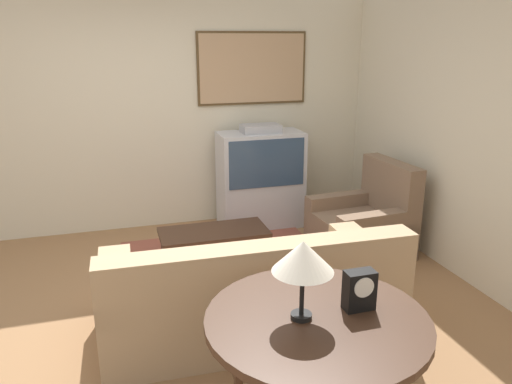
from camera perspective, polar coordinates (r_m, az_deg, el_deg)
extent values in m
plane|color=#8E6642|center=(4.23, -8.54, -13.54)|extent=(12.00, 12.00, 0.00)
cube|color=beige|center=(5.82, -12.28, 8.93)|extent=(12.00, 0.06, 2.70)
cube|color=#4C381E|center=(5.95, -0.44, 13.95)|extent=(1.30, 0.03, 0.82)
cube|color=tan|center=(5.93, -0.38, 13.95)|extent=(1.25, 0.01, 0.77)
cube|color=beige|center=(4.81, 23.51, 6.24)|extent=(0.06, 12.00, 2.70)
cube|color=brown|center=(4.92, -3.03, -8.61)|extent=(1.99, 1.87, 0.01)
cube|color=#B7B7BC|center=(5.93, 0.50, -1.45)|extent=(0.97, 0.49, 0.50)
cube|color=#B7B7BC|center=(5.77, 0.52, 3.82)|extent=(0.97, 0.49, 0.62)
cube|color=#2D425B|center=(5.55, 1.27, 3.26)|extent=(0.87, 0.01, 0.54)
cube|color=#9E9EA3|center=(5.70, 0.53, 7.28)|extent=(0.44, 0.27, 0.09)
cube|color=tan|center=(3.93, -0.78, -12.37)|extent=(2.21, 1.05, 0.42)
cube|color=tan|center=(3.40, 0.84, -9.33)|extent=(2.19, 0.28, 0.42)
cube|color=tan|center=(4.21, 12.36, -9.44)|extent=(0.27, 1.00, 0.58)
cube|color=tan|center=(3.80, -15.54, -12.78)|extent=(0.27, 1.00, 0.58)
cube|color=#7C664D|center=(3.68, 7.73, -8.01)|extent=(0.36, 0.13, 0.34)
cube|color=#7C664D|center=(3.45, -7.80, -9.84)|extent=(0.36, 0.13, 0.34)
cube|color=brown|center=(5.31, 11.71, -4.67)|extent=(0.93, 0.89, 0.40)
cube|color=brown|center=(5.35, 15.16, 0.58)|extent=(0.24, 0.84, 0.54)
cube|color=brown|center=(5.55, 9.93, -2.83)|extent=(0.88, 0.22, 0.54)
cube|color=brown|center=(5.03, 13.77, -5.23)|extent=(0.88, 0.22, 0.54)
cube|color=#3D2619|center=(4.80, -4.86, -4.61)|extent=(1.03, 0.49, 0.04)
cylinder|color=#3D2619|center=(4.64, -9.98, -8.26)|extent=(0.04, 0.04, 0.35)
cylinder|color=#3D2619|center=(4.81, 1.15, -7.01)|extent=(0.04, 0.04, 0.35)
cylinder|color=#3D2619|center=(4.99, -10.54, -6.39)|extent=(0.04, 0.04, 0.35)
cylinder|color=#3D2619|center=(5.16, -0.18, -5.31)|extent=(0.04, 0.04, 0.35)
cylinder|color=#3D2619|center=(2.68, 7.00, -14.37)|extent=(1.17, 1.17, 0.04)
cube|color=#3D2619|center=(2.71, 6.95, -15.49)|extent=(0.99, 0.47, 0.08)
cylinder|color=#3D2619|center=(3.10, 13.61, -18.51)|extent=(0.05, 0.05, 0.73)
cylinder|color=black|center=(2.64, 5.19, -13.90)|extent=(0.11, 0.11, 0.02)
cylinder|color=black|center=(2.54, 5.31, -10.11)|extent=(0.02, 0.02, 0.37)
cone|color=silver|center=(2.49, 5.40, -7.33)|extent=(0.31, 0.31, 0.16)
cube|color=black|center=(2.72, 11.72, -10.93)|extent=(0.16, 0.09, 0.22)
cylinder|color=white|center=(2.66, 12.26, -10.64)|extent=(0.11, 0.01, 0.11)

